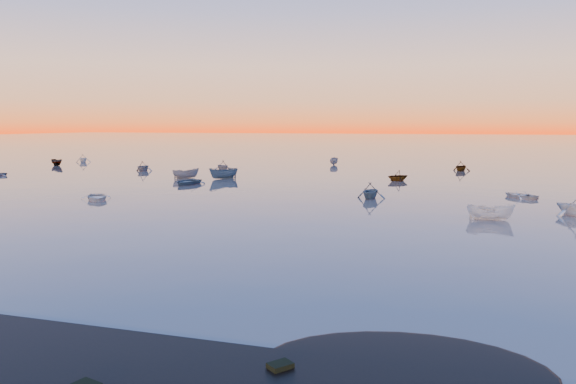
% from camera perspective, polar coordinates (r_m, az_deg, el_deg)
% --- Properties ---
extents(ground, '(600.00, 600.00, 0.00)m').
position_cam_1_polar(ground, '(121.33, 10.55, 3.25)').
color(ground, '#6A5F58').
rests_on(ground, ground).
extents(mud_lobes, '(140.00, 6.00, 0.07)m').
position_cam_1_polar(mud_lobes, '(25.10, -18.52, -11.07)').
color(mud_lobes, black).
rests_on(mud_lobes, ground).
extents(moored_fleet, '(124.00, 58.00, 1.20)m').
position_cam_1_polar(moored_fleet, '(75.01, 6.29, 1.10)').
color(moored_fleet, white).
rests_on(moored_fleet, ground).
extents(boat_near_left, '(4.22, 3.89, 1.02)m').
position_cam_1_polar(boat_near_left, '(59.37, -18.84, -0.78)').
color(boat_near_left, white).
rests_on(boat_near_left, ground).
extents(boat_near_center, '(1.61, 3.69, 1.27)m').
position_cam_1_polar(boat_near_center, '(47.64, 19.85, -2.66)').
color(boat_near_center, white).
rests_on(boat_near_center, ground).
extents(boat_near_right, '(4.13, 3.99, 1.39)m').
position_cam_1_polar(boat_near_right, '(52.40, 27.17, -2.17)').
color(boat_near_right, white).
rests_on(boat_near_right, ground).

